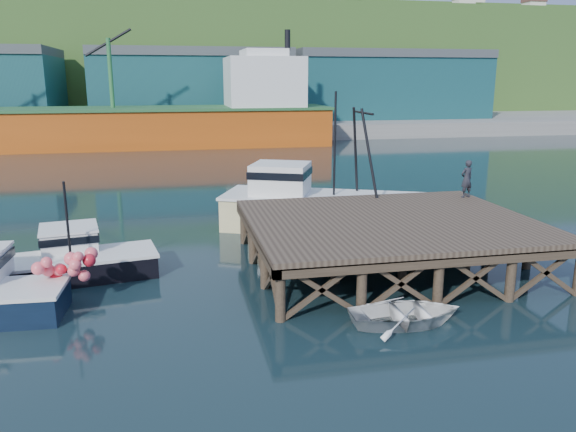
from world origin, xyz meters
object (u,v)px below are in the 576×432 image
object	(u,v)px
dinghy	(406,313)
dockworker	(467,179)
boat_black	(71,259)
trawler	(320,202)

from	to	relation	value
dinghy	dockworker	world-z (taller)	dockworker
dinghy	dockworker	distance (m)	11.89
dinghy	boat_black	bearing A→B (deg)	60.42
dinghy	trawler	bearing A→B (deg)	0.34
boat_black	trawler	world-z (taller)	trawler
boat_black	dinghy	xyz separation A→B (m)	(11.60, -7.11, -0.37)
dinghy	dockworker	xyz separation A→B (m)	(7.06, 9.19, 2.68)
boat_black	trawler	size ratio (longest dim) A/B	0.61
boat_black	dockworker	bearing A→B (deg)	-3.42
trawler	dinghy	distance (m)	12.36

